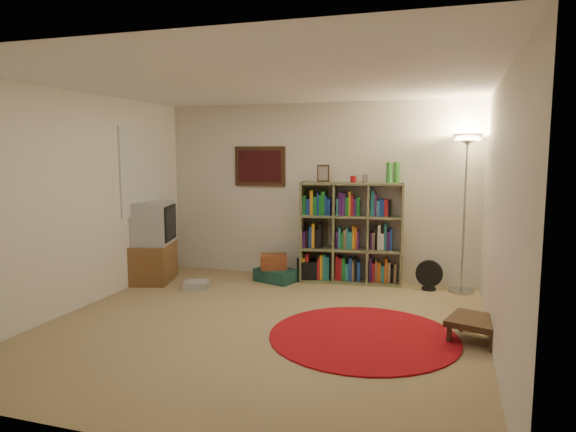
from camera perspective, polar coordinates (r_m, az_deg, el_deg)
name	(u,v)px	position (r m, az deg, el deg)	size (l,w,h in m)	color
room	(258,207)	(5.28, -3.40, 1.06)	(4.54, 4.54, 2.54)	#937F56
bookshelf	(350,234)	(7.19, 6.86, -2.01)	(1.44, 0.57, 1.68)	#676A46
floor_lamp	(467,162)	(6.88, 19.24, 5.74)	(0.47, 0.47, 2.04)	#A8A8AC
floor_fan	(429,275)	(7.04, 15.40, -6.35)	(0.35, 0.19, 0.40)	black
tv_stand	(152,243)	(7.46, -14.87, -2.92)	(0.72, 0.88, 1.12)	brown
dvd_box	(196,285)	(7.00, -10.15, -7.55)	(0.36, 0.33, 0.10)	#A9A9AD
suitcase	(276,275)	(7.26, -1.37, -6.60)	(0.63, 0.51, 0.18)	#143932
wicker_basket	(274,262)	(7.23, -1.61, -5.09)	(0.43, 0.37, 0.21)	brown
duffel_bag	(311,270)	(7.36, 2.61, -6.00)	(0.49, 0.45, 0.28)	black
red_rug	(363,336)	(5.26, 8.39, -13.08)	(1.87, 1.87, 0.02)	maroon
side_table	(477,322)	(5.36, 20.23, -11.02)	(0.62, 0.62, 0.23)	#311E11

